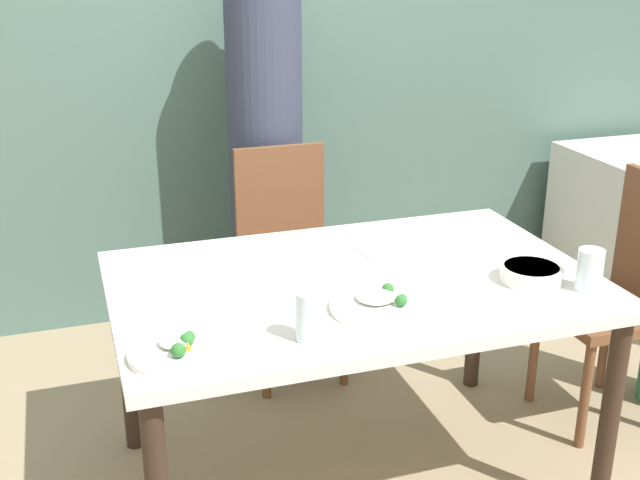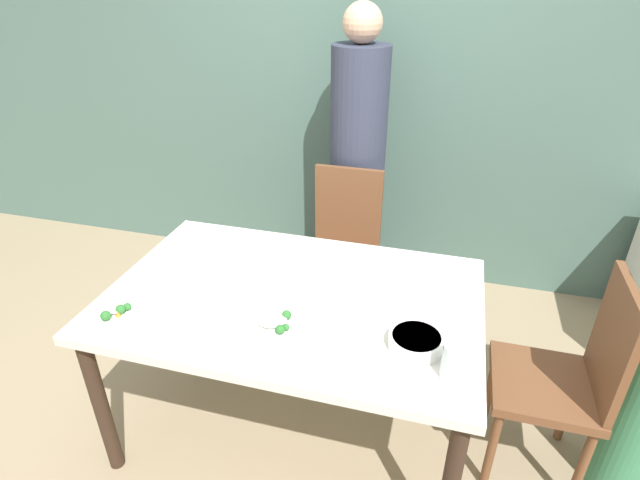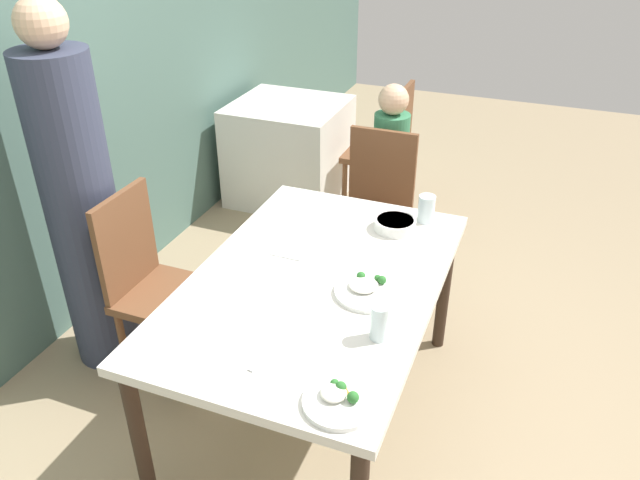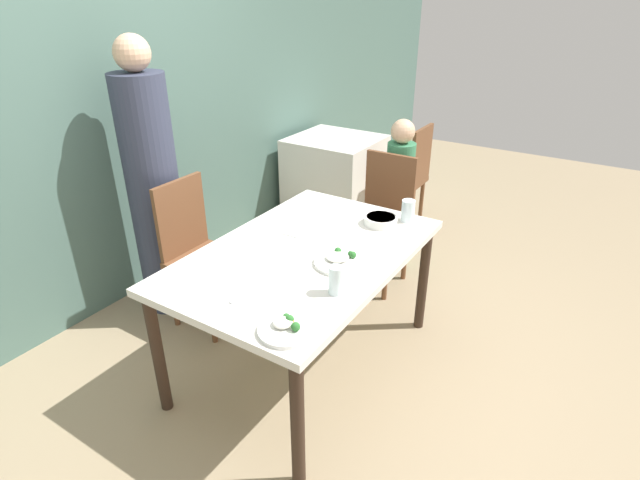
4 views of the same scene
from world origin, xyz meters
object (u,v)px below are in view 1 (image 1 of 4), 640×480
person_adult (266,162)px  glass_water_tall (308,317)px  bowl_curry (531,273)px  plate_rice_adult (175,351)px  chair_adult_spot (288,255)px  chair_child_spot (622,292)px

person_adult → glass_water_tall: 1.52m
bowl_curry → plate_rice_adult: size_ratio=0.82×
chair_adult_spot → glass_water_tall: (-0.28, -1.16, 0.30)m
chair_child_spot → person_adult: 1.55m
bowl_curry → glass_water_tall: glass_water_tall is taller
glass_water_tall → plate_rice_adult: bearing=176.3°
chair_adult_spot → plate_rice_adult: (-0.62, -1.14, 0.25)m
plate_rice_adult → glass_water_tall: bearing=-3.7°
bowl_curry → chair_adult_spot: bearing=115.8°
chair_child_spot → bowl_curry: 0.68m
chair_child_spot → person_adult: (-1.07, 1.08, 0.31)m
person_adult → plate_rice_adult: bearing=-113.0°
person_adult → bowl_curry: person_adult is taller
plate_rice_adult → bowl_curry: bearing=6.8°
chair_adult_spot → chair_child_spot: size_ratio=1.00×
chair_adult_spot → bowl_curry: bearing=-64.2°
person_adult → glass_water_tall: size_ratio=12.92×
bowl_curry → glass_water_tall: size_ratio=1.41×
glass_water_tall → person_adult: bearing=79.4°
bowl_curry → plate_rice_adult: 1.12m
bowl_curry → person_adult: bearing=110.1°
chair_child_spot → glass_water_tall: size_ratio=6.95×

